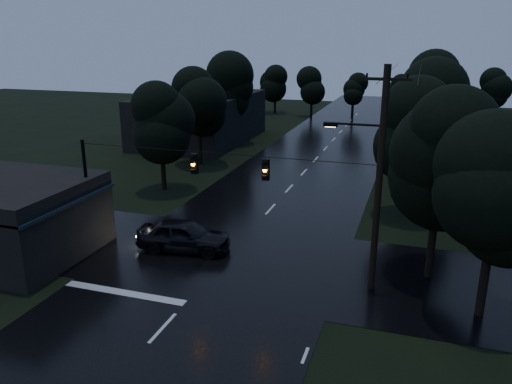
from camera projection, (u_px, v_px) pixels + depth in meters
The scene contains 17 objects.
main_road at pixel (304, 173), 42.42m from camera, with size 12.00×120.00×0.02m, color black.
cross_street at pixel (227, 257), 26.08m from camera, with size 60.00×9.00×0.02m, color black.
building_far_right at pixel (481, 149), 41.23m from camera, with size 10.00×14.00×4.40m, color black.
building_far_left at pixel (201, 118), 54.90m from camera, with size 10.00×16.00×5.00m, color black.
utility_pole_main at pixel (377, 178), 21.41m from camera, with size 3.50×0.30×10.00m.
utility_pole_far at pixel (409, 138), 36.98m from camera, with size 2.00×0.30×7.50m.
anchor_pole_left at pixel (88, 195), 26.51m from camera, with size 0.18×0.18×6.00m, color black.
span_signals at pixel (228, 166), 23.44m from camera, with size 15.00×0.37×1.12m.
tree_corner_near at pixel (442, 155), 22.24m from camera, with size 4.48×4.48×9.44m.
tree_corner_far at pixel (497, 195), 19.14m from camera, with size 3.92×3.92×8.26m.
tree_left_a at pixel (160, 120), 36.27m from camera, with size 3.92×3.92×8.26m.
tree_left_b at pixel (198, 102), 43.60m from camera, with size 4.20×4.20×8.85m.
tree_left_c at pixel (232, 87), 52.74m from camera, with size 4.48×4.48×9.44m.
tree_right_a at pixel (420, 129), 30.81m from camera, with size 4.20×4.20×8.85m.
tree_right_b at pixel (430, 106), 37.78m from camera, with size 4.48×4.48×9.44m.
tree_right_c at pixel (436, 89), 46.57m from camera, with size 4.76×4.76×10.03m.
car at pixel (184, 235), 26.75m from camera, with size 2.00×4.98×1.70m, color black.
Camera 1 is at (8.87, -10.23, 11.03)m, focal length 35.00 mm.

